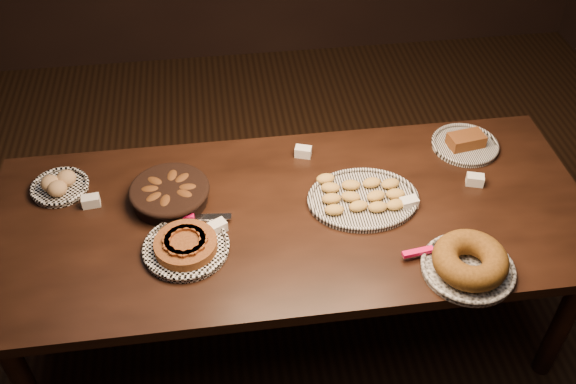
{
  "coord_description": "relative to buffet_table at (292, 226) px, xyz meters",
  "views": [
    {
      "loc": [
        -0.26,
        -1.79,
        2.54
      ],
      "look_at": [
        -0.01,
        0.05,
        0.82
      ],
      "focal_mm": 40.0,
      "sensor_mm": 36.0,
      "label": 1
    }
  ],
  "objects": [
    {
      "name": "tent_cards",
      "position": [
        0.05,
        0.1,
        0.1
      ],
      "size": [
        1.65,
        0.48,
        0.04
      ],
      "color": "white",
      "rests_on": "buffet_table"
    },
    {
      "name": "loaf_plate",
      "position": [
        0.82,
        0.31,
        0.09
      ],
      "size": [
        0.3,
        0.3,
        0.07
      ],
      "rotation": [
        0.0,
        0.0,
        0.16
      ],
      "color": "black",
      "rests_on": "buffet_table"
    },
    {
      "name": "buffet_table",
      "position": [
        0.0,
        0.0,
        0.0
      ],
      "size": [
        2.4,
        1.0,
        0.75
      ],
      "color": "black",
      "rests_on": "ground"
    },
    {
      "name": "croissant_basket",
      "position": [
        -0.48,
        0.14,
        0.12
      ],
      "size": [
        0.33,
        0.33,
        0.08
      ],
      "rotation": [
        0.0,
        0.0,
        -0.1
      ],
      "color": "black",
      "rests_on": "buffet_table"
    },
    {
      "name": "madeleine_platter",
      "position": [
        0.29,
        0.03,
        0.09
      ],
      "size": [
        0.45,
        0.36,
        0.05
      ],
      "rotation": [
        0.0,
        0.0,
        -0.13
      ],
      "color": "black",
      "rests_on": "buffet_table"
    },
    {
      "name": "bundt_cake_plate",
      "position": [
        0.59,
        -0.38,
        0.12
      ],
      "size": [
        0.39,
        0.34,
        0.11
      ],
      "rotation": [
        0.0,
        0.0,
        -0.29
      ],
      "color": "black",
      "rests_on": "buffet_table"
    },
    {
      "name": "ground",
      "position": [
        0.0,
        0.0,
        -0.68
      ],
      "size": [
        5.0,
        5.0,
        0.0
      ],
      "primitive_type": "plane",
      "color": "black",
      "rests_on": "ground"
    },
    {
      "name": "bread_roll_plate",
      "position": [
        -0.93,
        0.26,
        0.1
      ],
      "size": [
        0.24,
        0.24,
        0.08
      ],
      "rotation": [
        0.0,
        0.0,
        -0.05
      ],
      "color": "white",
      "rests_on": "buffet_table"
    },
    {
      "name": "apple_tart_plate",
      "position": [
        -0.42,
        -0.14,
        0.1
      ],
      "size": [
        0.34,
        0.33,
        0.06
      ],
      "rotation": [
        0.0,
        0.0,
        -0.12
      ],
      "color": "white",
      "rests_on": "buffet_table"
    }
  ]
}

